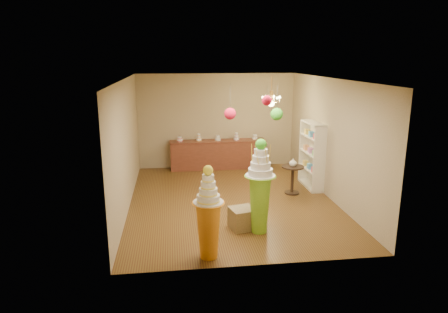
{
  "coord_description": "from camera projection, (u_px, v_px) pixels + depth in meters",
  "views": [
    {
      "loc": [
        -1.41,
        -9.36,
        3.5
      ],
      "look_at": [
        -0.19,
        0.0,
        1.14
      ],
      "focal_mm": 32.0,
      "sensor_mm": 36.0,
      "label": 1
    }
  ],
  "objects": [
    {
      "name": "wall_front",
      "position": [
        261.0,
        182.0,
        6.54
      ],
      "size": [
        5.0,
        0.04,
        3.0
      ],
      "primitive_type": "cube",
      "color": "tan",
      "rests_on": "ground"
    },
    {
      "name": "pom_red_left",
      "position": [
        230.0,
        114.0,
        7.99
      ],
      "size": [
        0.24,
        0.24,
        0.72
      ],
      "color": "#403C2E",
      "rests_on": "ceiling"
    },
    {
      "name": "floor",
      "position": [
        231.0,
        200.0,
        10.03
      ],
      "size": [
        6.5,
        6.5,
        0.0
      ],
      "primitive_type": "plane",
      "color": "#513616",
      "rests_on": "ground"
    },
    {
      "name": "wall_right",
      "position": [
        330.0,
        139.0,
        9.98
      ],
      "size": [
        0.04,
        6.5,
        3.0
      ],
      "primitive_type": "cube",
      "color": "tan",
      "rests_on": "ground"
    },
    {
      "name": "wall_left",
      "position": [
        126.0,
        145.0,
        9.35
      ],
      "size": [
        0.04,
        6.5,
        3.0
      ],
      "primitive_type": "cube",
      "color": "tan",
      "rests_on": "ground"
    },
    {
      "name": "shelving_unit",
      "position": [
        312.0,
        155.0,
        10.88
      ],
      "size": [
        0.33,
        1.2,
        1.8
      ],
      "color": "#EBE6CB",
      "rests_on": "floor"
    },
    {
      "name": "ceiling",
      "position": [
        232.0,
        79.0,
        9.3
      ],
      "size": [
        6.5,
        6.5,
        0.0
      ],
      "primitive_type": "plane",
      "rotation": [
        3.14,
        0.0,
        0.0
      ],
      "color": "white",
      "rests_on": "ground"
    },
    {
      "name": "vase",
      "position": [
        293.0,
        162.0,
        10.32
      ],
      "size": [
        0.22,
        0.22,
        0.21
      ],
      "primitive_type": "imported",
      "rotation": [
        0.0,
        0.0,
        -0.1
      ],
      "color": "#EBE6CB",
      "rests_on": "round_table"
    },
    {
      "name": "burlap_riser",
      "position": [
        242.0,
        218.0,
        8.34
      ],
      "size": [
        0.59,
        0.59,
        0.44
      ],
      "primitive_type": "cube",
      "rotation": [
        0.0,
        0.0,
        0.24
      ],
      "color": "olive",
      "rests_on": "floor"
    },
    {
      "name": "pedestal_green",
      "position": [
        260.0,
        193.0,
        8.02
      ],
      "size": [
        0.73,
        0.73,
        1.95
      ],
      "rotation": [
        0.0,
        0.0,
        0.27
      ],
      "color": "#78BD2A",
      "rests_on": "floor"
    },
    {
      "name": "pedestal_orange",
      "position": [
        209.0,
        222.0,
        7.02
      ],
      "size": [
        0.6,
        0.6,
        1.71
      ],
      "rotation": [
        0.0,
        0.0,
        0.13
      ],
      "color": "orange",
      "rests_on": "floor"
    },
    {
      "name": "wall_back",
      "position": [
        217.0,
        121.0,
        12.79
      ],
      "size": [
        5.0,
        0.04,
        3.0
      ],
      "primitive_type": "cube",
      "color": "tan",
      "rests_on": "ground"
    },
    {
      "name": "pom_red_right",
      "position": [
        267.0,
        100.0,
        7.14
      ],
      "size": [
        0.18,
        0.18,
        0.35
      ],
      "color": "#403C2E",
      "rests_on": "ceiling"
    },
    {
      "name": "sideboard",
      "position": [
        218.0,
        154.0,
        12.77
      ],
      "size": [
        3.04,
        0.54,
        1.16
      ],
      "color": "brown",
      "rests_on": "floor"
    },
    {
      "name": "round_table",
      "position": [
        292.0,
        176.0,
        10.41
      ],
      "size": [
        0.66,
        0.66,
        0.75
      ],
      "rotation": [
        0.0,
        0.0,
        0.16
      ],
      "color": "black",
      "rests_on": "floor"
    },
    {
      "name": "chandelier",
      "position": [
        271.0,
        102.0,
        10.99
      ],
      "size": [
        0.56,
        0.56,
        0.85
      ],
      "rotation": [
        0.0,
        0.0,
        -0.02
      ],
      "color": "gold",
      "rests_on": "ceiling"
    },
    {
      "name": "pom_green_mid",
      "position": [
        277.0,
        114.0,
        8.1
      ],
      "size": [
        0.25,
        0.25,
        0.76
      ],
      "color": "#403C2E",
      "rests_on": "ceiling"
    }
  ]
}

